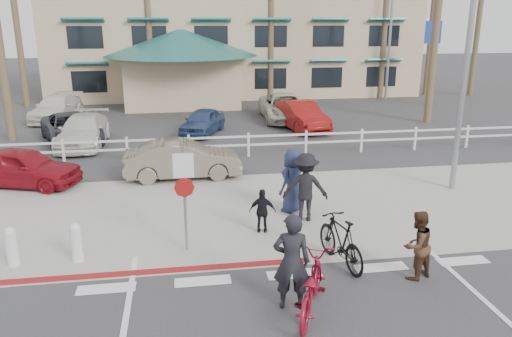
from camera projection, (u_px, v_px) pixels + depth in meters
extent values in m
plane|color=#333335|center=(301.00, 289.00, 10.38)|extent=(140.00, 140.00, 0.00)
cube|color=gray|center=(264.00, 210.00, 14.64)|extent=(22.00, 7.00, 0.01)
cube|color=#333335|center=(246.00, 171.00, 18.43)|extent=(40.00, 5.00, 0.01)
cube|color=#333335|center=(222.00, 121.00, 27.42)|extent=(50.00, 16.00, 0.01)
cube|color=maroon|center=(156.00, 271.00, 11.07)|extent=(7.00, 0.25, 0.02)
imported|color=maroon|center=(311.00, 286.00, 9.37)|extent=(1.55, 2.26, 1.13)
imported|color=black|center=(292.00, 262.00, 9.44)|extent=(0.78, 0.58, 1.95)
imported|color=black|center=(341.00, 241.00, 11.25)|extent=(0.93, 2.02, 1.17)
imported|color=#452C1B|center=(417.00, 245.00, 10.61)|extent=(0.92, 0.83, 1.54)
imported|color=black|center=(305.00, 187.00, 13.68)|extent=(1.37, 0.97, 1.93)
imported|color=black|center=(263.00, 211.00, 12.96)|extent=(0.75, 0.44, 1.20)
imported|color=#1F2748|center=(293.00, 181.00, 14.31)|extent=(1.09, 1.06, 1.88)
imported|color=#6A6253|center=(183.00, 159.00, 17.49)|extent=(4.11, 1.53, 1.34)
imported|color=maroon|center=(23.00, 167.00, 16.64)|extent=(4.12, 2.69, 1.31)
imported|color=#2A2D37|center=(71.00, 128.00, 22.52)|extent=(3.68, 5.22, 1.32)
imported|color=silver|center=(83.00, 131.00, 21.99)|extent=(2.02, 4.66, 1.34)
imported|color=navy|center=(203.00, 121.00, 24.31)|extent=(2.71, 3.88, 1.23)
imported|color=maroon|center=(300.00, 116.00, 25.24)|extent=(2.28, 4.52, 1.42)
imported|color=silver|center=(57.00, 108.00, 27.67)|extent=(2.53, 4.86, 1.34)
imported|color=beige|center=(285.00, 107.00, 27.56)|extent=(2.60, 5.29, 1.45)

